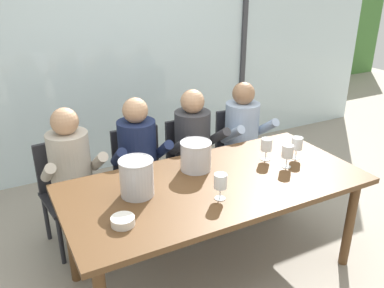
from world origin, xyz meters
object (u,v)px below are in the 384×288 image
object	(u,v)px
tasting_bowl	(123,221)
chair_near_curtain	(68,185)
person_beige_jumper	(74,174)
wine_glass_by_left_taster	(297,144)
dining_table	(215,191)
chair_right_of_center	(239,148)
wine_glass_near_bucket	(266,145)
person_charcoal_jacket	(197,148)
chair_left_of_center	(140,171)
wine_glass_center_pour	(288,152)
person_pale_blue_shirt	(246,137)
ice_bucket_secondary	(196,155)
person_navy_polo	(140,160)
ice_bucket_primary	(137,177)
wine_glass_by_right_taster	(220,182)
chair_center	(192,159)

from	to	relation	value
tasting_bowl	chair_near_curtain	bearing A→B (deg)	95.28
person_beige_jumper	wine_glass_by_left_taster	bearing A→B (deg)	-27.85
dining_table	chair_right_of_center	world-z (taller)	chair_right_of_center
chair_right_of_center	wine_glass_near_bucket	xyz separation A→B (m)	(-0.31, -0.79, 0.39)
person_charcoal_jacket	chair_right_of_center	bearing A→B (deg)	11.71
person_beige_jumper	chair_near_curtain	bearing A→B (deg)	97.46
chair_left_of_center	wine_glass_center_pour	xyz separation A→B (m)	(0.81, -0.95, 0.39)
chair_near_curtain	tasting_bowl	size ratio (longest dim) A/B	6.27
wine_glass_by_left_taster	person_pale_blue_shirt	bearing A→B (deg)	85.86
person_pale_blue_shirt	ice_bucket_secondary	xyz separation A→B (m)	(-0.83, -0.54, 0.21)
person_navy_polo	chair_near_curtain	bearing A→B (deg)	169.15
ice_bucket_primary	ice_bucket_secondary	distance (m)	0.53
wine_glass_by_left_taster	wine_glass_near_bucket	xyz separation A→B (m)	(-0.22, 0.09, 0.00)
dining_table	ice_bucket_primary	xyz separation A→B (m)	(-0.54, 0.09, 0.20)
chair_near_curtain	tasting_bowl	distance (m)	1.17
wine_glass_near_bucket	wine_glass_center_pour	world-z (taller)	same
tasting_bowl	wine_glass_by_left_taster	size ratio (longest dim) A/B	0.79
wine_glass_center_pour	wine_glass_by_right_taster	xyz separation A→B (m)	(-0.67, -0.16, 0.00)
person_charcoal_jacket	tasting_bowl	xyz separation A→B (m)	(-1.01, -0.97, 0.12)
person_charcoal_jacket	wine_glass_near_bucket	xyz separation A→B (m)	(0.25, -0.65, 0.22)
person_navy_polo	wine_glass_by_left_taster	xyz separation A→B (m)	(1.01, -0.74, 0.22)
chair_near_curtain	chair_right_of_center	bearing A→B (deg)	-6.96
chair_right_of_center	person_navy_polo	xyz separation A→B (m)	(-1.09, -0.15, 0.17)
chair_near_curtain	chair_center	size ratio (longest dim) A/B	1.00
wine_glass_by_right_taster	person_navy_polo	bearing A→B (deg)	99.86
person_pale_blue_shirt	wine_glass_by_right_taster	size ratio (longest dim) A/B	6.82
chair_right_of_center	ice_bucket_secondary	distance (m)	1.17
chair_center	wine_glass_near_bucket	bearing A→B (deg)	-71.59
dining_table	person_charcoal_jacket	bearing A→B (deg)	70.67
person_charcoal_jacket	ice_bucket_primary	distance (m)	1.08
chair_center	person_charcoal_jacket	size ratio (longest dim) A/B	0.73
person_beige_jumper	ice_bucket_secondary	size ratio (longest dim) A/B	5.14
wine_glass_center_pour	person_navy_polo	bearing A→B (deg)	135.86
chair_near_curtain	person_navy_polo	xyz separation A→B (m)	(0.58, -0.16, 0.17)
chair_left_of_center	person_charcoal_jacket	world-z (taller)	person_charcoal_jacket
person_pale_blue_shirt	wine_glass_near_bucket	size ratio (longest dim) A/B	6.82
tasting_bowl	wine_glass_near_bucket	bearing A→B (deg)	14.37
person_beige_jumper	ice_bucket_secondary	world-z (taller)	person_beige_jumper
chair_near_curtain	person_charcoal_jacket	distance (m)	1.13
wine_glass_near_bucket	wine_glass_by_right_taster	world-z (taller)	same
dining_table	tasting_bowl	bearing A→B (deg)	-165.02
wine_glass_near_bucket	person_navy_polo	bearing A→B (deg)	140.58
dining_table	person_charcoal_jacket	distance (m)	0.82
chair_left_of_center	person_charcoal_jacket	size ratio (longest dim) A/B	0.73
chair_center	person_charcoal_jacket	world-z (taller)	person_charcoal_jacket
chair_left_of_center	wine_glass_by_right_taster	bearing A→B (deg)	-78.97
dining_table	chair_left_of_center	xyz separation A→B (m)	(-0.23, 0.90, -0.19)
person_pale_blue_shirt	ice_bucket_primary	bearing A→B (deg)	-153.27
wine_glass_by_right_taster	wine_glass_center_pour	bearing A→B (deg)	13.34
wine_glass_near_bucket	person_beige_jumper	bearing A→B (deg)	154.18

